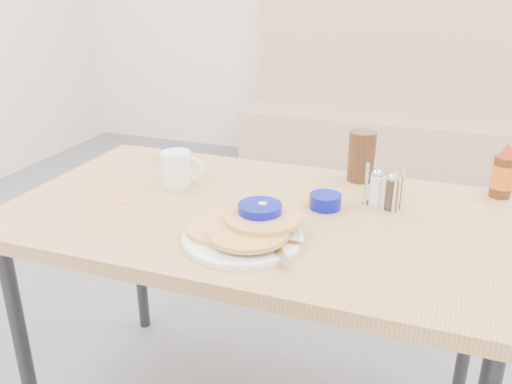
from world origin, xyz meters
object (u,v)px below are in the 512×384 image
(booth_bench, at_px, (379,126))
(amber_tumbler, at_px, (362,156))
(grits_setting, at_px, (260,220))
(syrup_bottle, at_px, (503,174))
(butter_bowl, at_px, (325,201))
(coffee_mug, at_px, (178,168))
(pancake_plate, at_px, (244,231))
(dining_table, at_px, (258,230))
(condiment_caddy, at_px, (384,192))
(creamer_bowl, at_px, (174,156))

(booth_bench, distance_m, amber_tumbler, 2.27)
(grits_setting, xyz_separation_m, syrup_bottle, (0.59, 0.47, 0.04))
(grits_setting, relative_size, butter_bowl, 2.66)
(coffee_mug, xyz_separation_m, amber_tumbler, (0.53, 0.23, 0.03))
(pancake_plate, bearing_deg, butter_bowl, 60.84)
(pancake_plate, height_order, butter_bowl, pancake_plate)
(dining_table, relative_size, grits_setting, 5.85)
(grits_setting, relative_size, amber_tumbler, 1.50)
(grits_setting, bearing_deg, pancake_plate, -112.04)
(coffee_mug, bearing_deg, condiment_caddy, 3.93)
(dining_table, relative_size, syrup_bottle, 8.50)
(condiment_caddy, bearing_deg, creamer_bowl, -170.36)
(booth_bench, distance_m, syrup_bottle, 2.34)
(creamer_bowl, bearing_deg, condiment_caddy, -11.03)
(condiment_caddy, bearing_deg, grits_setting, -114.72)
(condiment_caddy, bearing_deg, coffee_mug, -155.40)
(booth_bench, distance_m, grits_setting, 2.70)
(booth_bench, bearing_deg, butter_bowl, -85.94)
(creamer_bowl, bearing_deg, amber_tumbler, 3.93)
(condiment_caddy, bearing_deg, pancake_plate, -111.64)
(pancake_plate, distance_m, creamer_bowl, 0.65)
(grits_setting, relative_size, syrup_bottle, 1.45)
(butter_bowl, height_order, amber_tumbler, amber_tumbler)
(coffee_mug, relative_size, syrup_bottle, 0.83)
(booth_bench, bearing_deg, condiment_caddy, -82.26)
(condiment_caddy, xyz_separation_m, syrup_bottle, (0.32, 0.20, 0.03))
(coffee_mug, bearing_deg, syrup_bottle, 14.24)
(butter_bowl, bearing_deg, amber_tumbler, 78.20)
(creamer_bowl, distance_m, butter_bowl, 0.63)
(dining_table, bearing_deg, amber_tumbler, 55.73)
(dining_table, bearing_deg, syrup_bottle, 27.98)
(amber_tumbler, xyz_separation_m, condiment_caddy, (0.10, -0.19, -0.04))
(creamer_bowl, relative_size, condiment_caddy, 0.73)
(amber_tumbler, bearing_deg, dining_table, -124.27)
(coffee_mug, xyz_separation_m, butter_bowl, (0.48, -0.02, -0.03))
(grits_setting, distance_m, butter_bowl, 0.24)
(pancake_plate, distance_m, grits_setting, 0.06)
(butter_bowl, relative_size, condiment_caddy, 0.72)
(booth_bench, bearing_deg, creamer_bowl, -100.57)
(dining_table, distance_m, pancake_plate, 0.20)
(coffee_mug, distance_m, syrup_bottle, 0.97)
(booth_bench, xyz_separation_m, syrup_bottle, (0.64, -2.19, 0.48))
(butter_bowl, bearing_deg, syrup_bottle, 29.29)
(booth_bench, xyz_separation_m, pancake_plate, (0.03, -2.71, 0.43))
(coffee_mug, height_order, grits_setting, coffee_mug)
(creamer_bowl, bearing_deg, syrup_bottle, 2.74)
(grits_setting, xyz_separation_m, amber_tumbler, (0.18, 0.46, 0.05))
(dining_table, xyz_separation_m, coffee_mug, (-0.30, 0.10, 0.12))
(dining_table, xyz_separation_m, creamer_bowl, (-0.42, 0.29, 0.08))
(pancake_plate, height_order, condiment_caddy, condiment_caddy)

